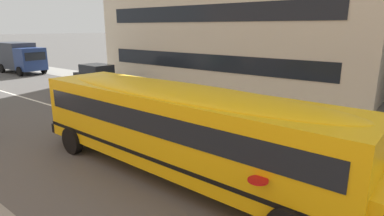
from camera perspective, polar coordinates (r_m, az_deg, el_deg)
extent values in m
plane|color=#54514F|center=(12.52, -5.46, -5.37)|extent=(400.00, 400.00, 0.00)
cube|color=gray|center=(18.41, 10.76, 0.94)|extent=(120.00, 3.00, 0.01)
cube|color=silver|center=(12.52, -5.46, -5.36)|extent=(110.00, 0.16, 0.01)
cube|color=yellow|center=(9.02, -2.53, -3.35)|extent=(10.19, 2.52, 2.03)
cube|color=black|center=(13.14, -19.46, -2.32)|extent=(0.23, 2.31, 0.33)
cube|color=black|center=(8.92, -2.56, -1.12)|extent=(9.59, 2.55, 0.59)
cube|color=black|center=(9.22, -2.49, -6.90)|extent=(10.21, 2.55, 0.11)
ellipsoid|color=yellow|center=(8.76, -2.61, 2.98)|extent=(9.78, 2.33, 0.33)
cylinder|color=red|center=(6.33, 11.89, -12.75)|extent=(0.41, 0.41, 0.03)
cylinder|color=black|center=(8.63, 23.17, -12.71)|extent=(0.93, 0.28, 0.92)
cylinder|color=black|center=(12.78, -11.96, -3.03)|extent=(0.93, 0.28, 0.92)
cylinder|color=black|center=(11.57, -20.90, -5.55)|extent=(0.93, 0.28, 0.92)
cube|color=black|center=(23.72, -16.64, 5.18)|extent=(3.97, 1.86, 0.70)
cube|color=black|center=(23.75, -16.96, 6.80)|extent=(2.26, 1.65, 0.64)
cylinder|color=black|center=(23.19, -13.06, 4.33)|extent=(0.61, 0.20, 0.60)
cylinder|color=black|center=(22.24, -16.57, 3.68)|extent=(0.61, 0.20, 0.60)
cylinder|color=black|center=(25.30, -16.59, 4.93)|extent=(0.61, 0.20, 0.60)
cylinder|color=black|center=(24.44, -19.92, 4.34)|extent=(0.61, 0.20, 0.60)
cube|color=navy|center=(32.34, -27.25, 7.90)|extent=(1.85, 2.24, 2.00)
cube|color=black|center=(31.49, -26.56, 8.39)|extent=(0.08, 1.85, 0.70)
cube|color=#333842|center=(35.03, -29.48, 8.35)|extent=(4.25, 2.29, 2.40)
cylinder|color=black|center=(32.93, -25.34, 6.44)|extent=(0.85, 0.28, 0.84)
cylinder|color=black|center=(31.98, -28.80, 5.84)|extent=(0.85, 0.28, 0.84)
cylinder|color=black|center=(36.11, -28.03, 6.73)|extent=(0.85, 0.28, 0.84)
cylinder|color=black|center=(35.24, -31.25, 6.18)|extent=(0.85, 0.28, 0.84)
cube|color=black|center=(21.76, 1.90, 8.36)|extent=(17.77, 0.04, 1.10)
cube|color=black|center=(21.65, 1.97, 16.81)|extent=(17.77, 0.04, 1.10)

